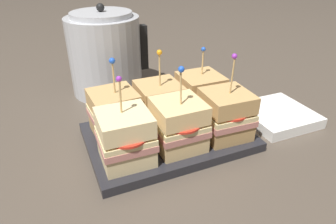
{
  "coord_description": "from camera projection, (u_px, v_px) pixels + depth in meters",
  "views": [
    {
      "loc": [
        -0.2,
        -0.47,
        0.35
      ],
      "look_at": [
        0.0,
        0.0,
        0.07
      ],
      "focal_mm": 32.0,
      "sensor_mm": 36.0,
      "label": 1
    }
  ],
  "objects": [
    {
      "name": "sandwich_back_right",
      "position": [
        200.0,
        95.0,
        0.65
      ],
      "size": [
        0.09,
        0.09,
        0.15
      ],
      "color": "tan",
      "rests_on": "serving_platter"
    },
    {
      "name": "serving_platter",
      "position": [
        168.0,
        137.0,
        0.61
      ],
      "size": [
        0.32,
        0.22,
        0.02
      ],
      "color": "#232328",
      "rests_on": "ground_plane"
    },
    {
      "name": "sandwich_back_center",
      "position": [
        159.0,
        104.0,
        0.62
      ],
      "size": [
        0.09,
        0.09,
        0.16
      ],
      "color": "tan",
      "rests_on": "serving_platter"
    },
    {
      "name": "napkin_stack",
      "position": [
        277.0,
        115.0,
        0.68
      ],
      "size": [
        0.15,
        0.15,
        0.02
      ],
      "color": "white",
      "rests_on": "ground_plane"
    },
    {
      "name": "sandwich_front_right",
      "position": [
        226.0,
        114.0,
        0.58
      ],
      "size": [
        0.09,
        0.09,
        0.17
      ],
      "color": "tan",
      "rests_on": "serving_platter"
    },
    {
      "name": "kettle_steel",
      "position": [
        105.0,
        54.0,
        0.78
      ],
      "size": [
        0.21,
        0.19,
        0.23
      ],
      "color": "#B7BABF",
      "rests_on": "ground_plane"
    },
    {
      "name": "sandwich_front_left",
      "position": [
        125.0,
        137.0,
        0.51
      ],
      "size": [
        0.09,
        0.1,
        0.16
      ],
      "color": "beige",
      "rests_on": "serving_platter"
    },
    {
      "name": "sandwich_back_left",
      "position": [
        114.0,
        113.0,
        0.59
      ],
      "size": [
        0.1,
        0.1,
        0.16
      ],
      "color": "tan",
      "rests_on": "serving_platter"
    },
    {
      "name": "ground_plane",
      "position": [
        168.0,
        140.0,
        0.61
      ],
      "size": [
        6.0,
        6.0,
        0.0
      ],
      "primitive_type": "plane",
      "color": "#4C4238"
    },
    {
      "name": "sandwich_front_center",
      "position": [
        179.0,
        125.0,
        0.55
      ],
      "size": [
        0.09,
        0.09,
        0.16
      ],
      "color": "#DBB77A",
      "rests_on": "serving_platter"
    }
  ]
}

